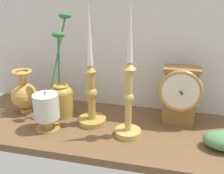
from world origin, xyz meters
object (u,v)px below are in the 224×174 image
Objects in this scene: candlestick_tall_left at (129,99)px; brass_vase_bulbous at (24,94)px; brass_vase_jar at (62,95)px; mantel_clock at (180,94)px; pillar_candle_front at (47,110)px; candlestick_tall_center at (91,95)px.

candlestick_tall_left is 40.66cm from brass_vase_bulbous.
brass_vase_bulbous is 14.30cm from brass_vase_jar.
mantel_clock is at bearing 38.52° from candlestick_tall_left.
candlestick_tall_left is 26.77cm from pillar_candle_front.
candlestick_tall_left is at bearing -10.42° from brass_vase_bulbous.
candlestick_tall_center is at bearing -5.48° from brass_vase_bulbous.
candlestick_tall_center is at bearing -15.22° from brass_vase_jar.
candlestick_tall_center is 26.76cm from brass_vase_bulbous.
brass_vase_jar is (14.27, 0.78, 0.59)cm from brass_vase_bulbous.
brass_vase_bulbous is at bearing 174.52° from candlestick_tall_center.
brass_vase_jar is at bearing 162.36° from candlestick_tall_left.
brass_vase_jar reaches higher than mantel_clock.
mantel_clock is 0.55× the size of brass_vase_jar.
mantel_clock is at bearing 14.16° from candlestick_tall_center.
candlestick_tall_center reaches higher than pillar_candle_front.
candlestick_tall_center reaches higher than mantel_clock.
brass_vase_jar is 2.72× the size of pillar_candle_front.
pillar_candle_front is at bearing -161.28° from mantel_clock.
candlestick_tall_left reaches higher than mantel_clock.
mantel_clock is 1.50× the size of pillar_candle_front.
candlestick_tall_left is (-14.88, -11.84, 1.96)cm from mantel_clock.
brass_vase_bulbous is (-26.44, 2.53, -3.28)cm from candlestick_tall_center.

